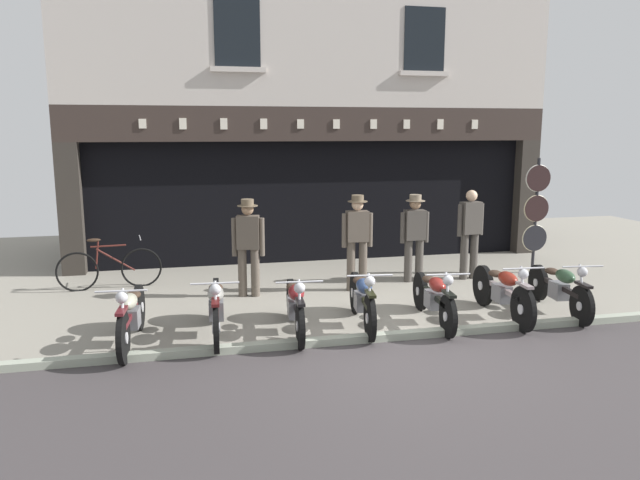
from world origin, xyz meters
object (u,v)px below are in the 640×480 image
motorcycle_center_right (434,296)px  advert_board_near (200,184)px  motorcycle_left (216,306)px  motorcycle_center (362,298)px  motorcycle_far_right (560,287)px  assistant_far_right (470,230)px  salesman_right (414,233)px  motorcycle_right (503,290)px  shopkeeper_center (357,238)px  tyre_sign_pole (536,209)px  motorcycle_center_left (295,305)px  salesman_left (248,243)px  motorcycle_far_left (131,315)px  leaning_bicycle (109,268)px

motorcycle_center_right → advert_board_near: bearing=-50.2°
motorcycle_left → motorcycle_center: (2.10, -0.05, -0.00)m
motorcycle_far_right → advert_board_near: 7.23m
assistant_far_right → salesman_right: bearing=-9.0°
advert_board_near → motorcycle_left: bearing=-89.9°
salesman_right → motorcycle_center_right: bearing=75.6°
motorcycle_right → assistant_far_right: assistant_far_right is taller
shopkeeper_center → tyre_sign_pole: tyre_sign_pole is taller
motorcycle_center_right → salesman_right: bearing=-98.9°
shopkeeper_center → tyre_sign_pole: size_ratio=0.75×
tyre_sign_pole → motorcycle_center_left: bearing=-154.4°
salesman_left → advert_board_near: size_ratio=1.91×
salesman_right → motorcycle_far_left: bearing=26.9°
motorcycle_center_left → assistant_far_right: (3.85, 2.40, 0.54)m
motorcycle_center_left → motorcycle_center: size_ratio=0.98×
motorcycle_center_right → salesman_left: salesman_left is taller
motorcycle_center → leaning_bicycle: size_ratio=1.08×
salesman_left → assistant_far_right: (4.27, 0.30, 0.02)m
motorcycle_center_left → tyre_sign_pole: 5.98m
motorcycle_center_right → motorcycle_right: bearing=-173.9°
motorcycle_center → motorcycle_right: bearing=-174.8°
motorcycle_center_left → motorcycle_left: bearing=-1.2°
motorcycle_center_left → motorcycle_center: motorcycle_center is taller
motorcycle_center_left → shopkeeper_center: (1.51, 2.06, 0.54)m
motorcycle_center_right → leaning_bicycle: size_ratio=1.07×
tyre_sign_pole → motorcycle_center: bearing=-150.2°
motorcycle_left → leaning_bicycle: bearing=-56.9°
tyre_sign_pole → salesman_right: bearing=-177.4°
motorcycle_center_left → salesman_right: 3.70m
motorcycle_far_right → motorcycle_right: bearing=9.4°
shopkeeper_center → salesman_right: shopkeeper_center is taller
motorcycle_left → motorcycle_center: motorcycle_left is taller
salesman_left → motorcycle_right: bearing=161.4°
salesman_left → salesman_right: (3.16, 0.34, -0.02)m
motorcycle_center_left → motorcycle_right: bearing=-175.4°
motorcycle_right → motorcycle_center_right: bearing=3.8°
motorcycle_far_right → shopkeeper_center: bearing=-30.0°
salesman_left → assistant_far_right: size_ratio=0.98×
motorcycle_left → salesman_right: salesman_right is taller
motorcycle_center → salesman_left: size_ratio=1.17×
assistant_far_right → advert_board_near: 5.54m
motorcycle_center_right → motorcycle_right: size_ratio=0.97×
tyre_sign_pole → leaning_bicycle: (-8.15, 0.61, -0.90)m
shopkeeper_center → leaning_bicycle: (-4.32, 1.11, -0.57)m
shopkeeper_center → leaning_bicycle: size_ratio=0.94×
salesman_left → salesman_right: 3.17m
motorcycle_center_right → salesman_left: bearing=-34.2°
motorcycle_far_left → assistant_far_right: size_ratio=1.16×
motorcycle_far_left → shopkeeper_center: 4.29m
motorcycle_center_left → assistant_far_right: assistant_far_right is taller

